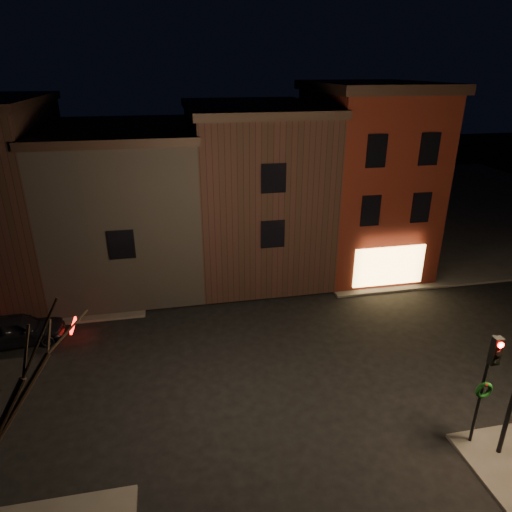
% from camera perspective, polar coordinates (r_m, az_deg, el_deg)
% --- Properties ---
extents(ground, '(120.00, 120.00, 0.00)m').
position_cam_1_polar(ground, '(19.35, 1.33, -13.53)').
color(ground, black).
rests_on(ground, ground).
extents(sidewalk_far_right, '(30.00, 30.00, 0.12)m').
position_cam_1_polar(sidewalk_far_right, '(43.83, 21.66, 6.07)').
color(sidewalk_far_right, '#2D2B28').
rests_on(sidewalk_far_right, ground).
extents(corner_building, '(6.50, 8.50, 10.50)m').
position_cam_1_polar(corner_building, '(27.89, 13.47, 9.61)').
color(corner_building, '#52170E').
rests_on(corner_building, ground).
extents(row_building_a, '(7.30, 10.30, 9.40)m').
position_cam_1_polar(row_building_a, '(27.01, -0.36, 8.57)').
color(row_building_a, black).
rests_on(row_building_a, ground).
extents(row_building_b, '(7.80, 10.30, 8.40)m').
position_cam_1_polar(row_building_b, '(26.76, -15.88, 6.46)').
color(row_building_b, black).
rests_on(row_building_b, ground).
extents(traffic_signal, '(0.58, 0.38, 4.05)m').
position_cam_1_polar(traffic_signal, '(15.86, 27.01, -13.09)').
color(traffic_signal, black).
rests_on(traffic_signal, sidewalk_near_right).
extents(parked_car_a, '(4.08, 1.92, 1.35)m').
position_cam_1_polar(parked_car_a, '(22.95, -27.74, -8.13)').
color(parked_car_a, black).
rests_on(parked_car_a, ground).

